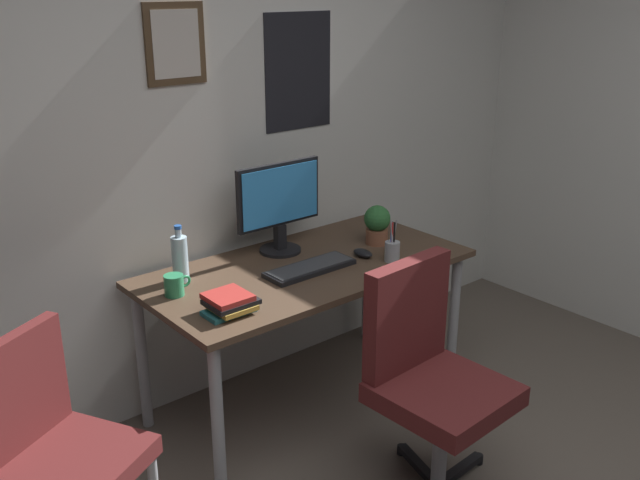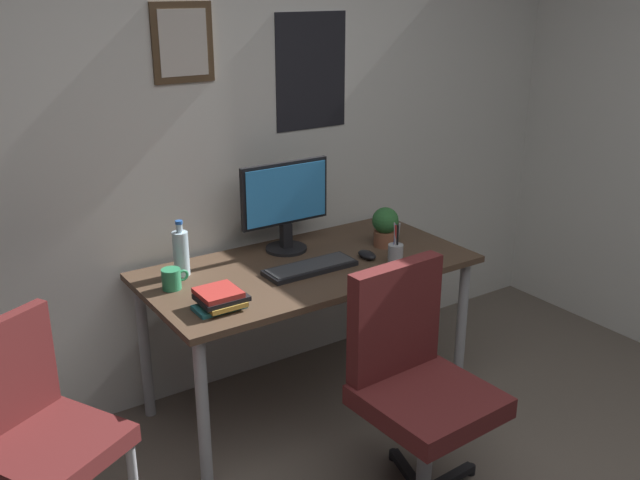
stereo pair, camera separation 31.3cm
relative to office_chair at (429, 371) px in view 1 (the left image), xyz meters
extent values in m
cube|color=silver|center=(-0.19, 1.24, 0.77)|extent=(4.40, 0.08, 2.60)
cube|color=#4C3823|center=(-0.35, 1.20, 1.17)|extent=(0.28, 0.02, 0.34)
cube|color=beige|center=(-0.35, 1.18, 1.17)|extent=(0.22, 0.00, 0.28)
cube|color=black|center=(0.31, 1.20, 1.00)|extent=(0.40, 0.01, 0.56)
cube|color=#4C3828|center=(0.02, 0.78, 0.18)|extent=(1.51, 0.75, 0.03)
cylinder|color=#9EA0A5|center=(-0.67, 0.47, -0.18)|extent=(0.05, 0.05, 0.69)
cylinder|color=#9EA0A5|center=(0.72, 0.47, -0.18)|extent=(0.05, 0.05, 0.69)
cylinder|color=#9EA0A5|center=(-0.67, 1.10, -0.18)|extent=(0.05, 0.05, 0.69)
cylinder|color=#9EA0A5|center=(0.72, 1.10, -0.18)|extent=(0.05, 0.05, 0.69)
cube|color=#591E1E|center=(0.00, -0.08, -0.07)|extent=(0.48, 0.48, 0.08)
cube|color=#591E1E|center=(-0.01, 0.12, 0.20)|extent=(0.42, 0.09, 0.45)
cylinder|color=#9EA0A5|center=(0.00, -0.08, -0.32)|extent=(0.06, 0.06, 0.42)
cube|color=black|center=(0.14, -0.07, -0.49)|extent=(0.28, 0.05, 0.03)
cylinder|color=black|center=(0.28, -0.06, -0.51)|extent=(0.04, 0.04, 0.04)
cube|color=black|center=(0.04, 0.06, -0.49)|extent=(0.11, 0.28, 0.03)
cylinder|color=black|center=(0.08, 0.19, -0.51)|extent=(0.04, 0.04, 0.04)
cube|color=#591E1E|center=(-1.24, 0.45, -0.09)|extent=(0.57, 0.57, 0.07)
cube|color=#591E1E|center=(-1.33, 0.61, 0.15)|extent=(0.38, 0.23, 0.40)
cylinder|color=#9EA0A5|center=(-1.17, 0.69, -0.33)|extent=(0.05, 0.05, 0.41)
cylinder|color=black|center=(0.04, 1.00, 0.20)|extent=(0.20, 0.20, 0.01)
cube|color=black|center=(0.04, 1.00, 0.27)|extent=(0.05, 0.04, 0.12)
cube|color=black|center=(0.04, 1.01, 0.48)|extent=(0.46, 0.02, 0.30)
cube|color=#338CD8|center=(0.04, 0.99, 0.48)|extent=(0.43, 0.00, 0.27)
cube|color=black|center=(-0.01, 0.72, 0.20)|extent=(0.43, 0.15, 0.02)
cube|color=#38383A|center=(-0.01, 0.72, 0.22)|extent=(0.41, 0.13, 0.00)
ellipsoid|color=black|center=(0.29, 0.69, 0.21)|extent=(0.06, 0.11, 0.04)
cylinder|color=silver|center=(-0.51, 0.99, 0.29)|extent=(0.07, 0.07, 0.20)
cylinder|color=silver|center=(-0.51, 0.99, 0.41)|extent=(0.03, 0.03, 0.04)
cylinder|color=#2659B2|center=(-0.51, 0.99, 0.44)|extent=(0.03, 0.03, 0.01)
cylinder|color=#2D8C59|center=(-0.61, 0.87, 0.24)|extent=(0.08, 0.08, 0.09)
torus|color=#2D8C59|center=(-0.55, 0.87, 0.24)|extent=(0.05, 0.01, 0.05)
cylinder|color=brown|center=(0.47, 0.78, 0.23)|extent=(0.11, 0.11, 0.07)
sphere|color=#2D6B33|center=(0.47, 0.78, 0.32)|extent=(0.13, 0.13, 0.13)
ellipsoid|color=#287A38|center=(0.44, 0.81, 0.34)|extent=(0.07, 0.08, 0.02)
ellipsoid|color=#287A38|center=(0.50, 0.81, 0.32)|extent=(0.07, 0.08, 0.02)
ellipsoid|color=#287A38|center=(0.45, 0.75, 0.35)|extent=(0.08, 0.07, 0.02)
cylinder|color=#9EA0A5|center=(0.36, 0.57, 0.24)|extent=(0.07, 0.07, 0.09)
cylinder|color=#263FBF|center=(0.36, 0.57, 0.32)|extent=(0.01, 0.01, 0.13)
cylinder|color=red|center=(0.36, 0.57, 0.32)|extent=(0.01, 0.01, 0.13)
cylinder|color=black|center=(0.36, 0.56, 0.32)|extent=(0.01, 0.01, 0.13)
cylinder|color=#9EA0A5|center=(0.37, 0.57, 0.32)|extent=(0.01, 0.03, 0.14)
cylinder|color=#9EA0A5|center=(0.35, 0.57, 0.32)|extent=(0.01, 0.02, 0.14)
cube|color=#26727A|center=(-0.53, 0.58, 0.20)|extent=(0.20, 0.11, 0.02)
cube|color=gold|center=(-0.51, 0.58, 0.22)|extent=(0.16, 0.16, 0.02)
cube|color=black|center=(-0.52, 0.58, 0.24)|extent=(0.19, 0.15, 0.02)
cube|color=#B22D28|center=(-0.52, 0.59, 0.26)|extent=(0.16, 0.16, 0.02)
camera|label=1|loc=(-1.86, -1.58, 1.42)|focal=39.89mm
camera|label=2|loc=(-1.61, -1.77, 1.42)|focal=39.89mm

